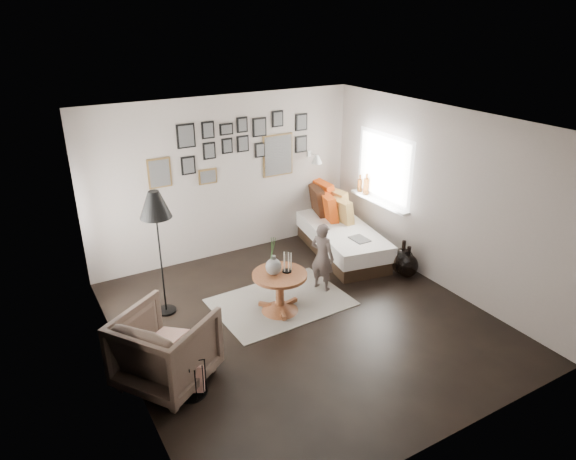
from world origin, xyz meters
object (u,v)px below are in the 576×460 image
demijohn_small (408,265)px  child (322,257)px  floor_lamp (155,209)px  armchair (166,348)px  demijohn_large (402,261)px  magazine_basket (190,378)px  daybed (338,233)px  pedestal_table (280,294)px  vase (273,264)px

demijohn_small → child: (-1.34, 0.34, 0.33)m
floor_lamp → child: 2.43m
armchair → demijohn_large: size_ratio=1.68×
magazine_basket → demijohn_small: (3.77, 0.82, -0.01)m
magazine_basket → demijohn_small: 3.86m
floor_lamp → child: floor_lamp is taller
demijohn_large → daybed: bearing=108.4°
floor_lamp → demijohn_small: size_ratio=3.44×
magazine_basket → child: bearing=25.5°
pedestal_table → magazine_basket: pedestal_table is taller
vase → child: vase is taller
pedestal_table → daybed: bearing=33.5°
floor_lamp → child: (2.16, -0.54, -0.97)m
demijohn_small → demijohn_large: bearing=90.0°
vase → magazine_basket: vase is taller
magazine_basket → child: child is taller
magazine_basket → armchair: bearing=113.1°
child → floor_lamp: bearing=52.7°
demijohn_small → pedestal_table: bearing=176.8°
floor_lamp → demijohn_large: bearing=-12.3°
magazine_basket → child: (2.43, 1.16, 0.31)m
armchair → floor_lamp: 1.79m
daybed → magazine_basket: 3.99m
armchair → floor_lamp: floor_lamp is taller
daybed → magazine_basket: (-3.38, -2.11, -0.12)m
vase → daybed: vase is taller
vase → demijohn_large: vase is taller
floor_lamp → magazine_basket: size_ratio=4.21×
daybed → demijohn_small: daybed is taller
child → armchair: bearing=84.7°
daybed → floor_lamp: (-3.11, -0.41, 1.16)m
demijohn_large → vase: bearing=179.5°
magazine_basket → demijohn_large: size_ratio=0.74×
demijohn_small → magazine_basket: bearing=-167.8°
pedestal_table → floor_lamp: size_ratio=0.42×
daybed → demijohn_small: (0.39, -1.29, -0.13)m
floor_lamp → armchair: bearing=-106.7°
floor_lamp → magazine_basket: floor_lamp is taller
magazine_basket → demijohn_large: 3.89m
vase → daybed: 2.22m
armchair → pedestal_table: bearing=-105.1°
demijohn_small → daybed: bearing=106.8°
pedestal_table → vase: vase is taller
daybed → floor_lamp: 3.34m
armchair → demijohn_large: armchair is taller
floor_lamp → demijohn_large: size_ratio=3.13×
vase → floor_lamp: size_ratio=0.30×
vase → demijohn_small: size_ratio=1.04×
vase → demijohn_large: bearing=-0.5°
pedestal_table → child: bearing=15.1°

